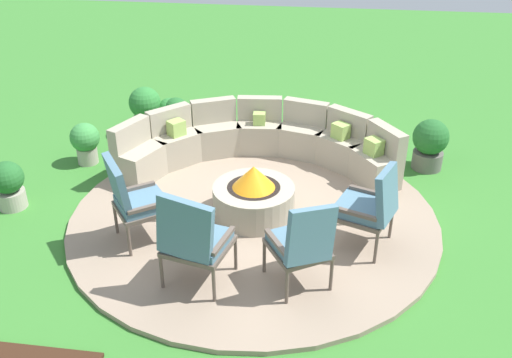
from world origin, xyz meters
TOP-DOWN VIEW (x-y plane):
  - ground_plane at (0.00, 0.00)m, footprint 24.00×24.00m
  - patio_circle at (0.00, 0.00)m, footprint 4.48×4.48m
  - fire_pit at (0.00, 0.00)m, footprint 0.99×0.99m
  - curved_stone_bench at (-0.12, 1.38)m, footprint 3.84×1.73m
  - lounge_chair_front_left at (-1.23, -0.71)m, footprint 0.77×0.80m
  - lounge_chair_front_right at (-0.40, -1.37)m, footprint 0.73×0.71m
  - lounge_chair_back_left at (0.66, -1.26)m, footprint 0.75×0.78m
  - lounge_chair_back_right at (1.35, -0.45)m, footprint 0.78×0.76m
  - potted_plant_0 at (-2.62, 1.15)m, footprint 0.42×0.42m
  - potted_plant_1 at (-1.69, 2.33)m, footprint 0.38×0.38m
  - potted_plant_2 at (-3.08, -0.15)m, footprint 0.41×0.41m
  - potted_plant_3 at (-1.57, 2.29)m, footprint 0.40×0.40m
  - potted_plant_4 at (-2.05, 2.23)m, footprint 0.50×0.50m
  - potted_plant_5 at (2.27, 1.67)m, footprint 0.50×0.50m

SIDE VIEW (x-z plane):
  - ground_plane at x=0.00m, z-range 0.00..0.00m
  - patio_circle at x=0.00m, z-range 0.00..0.06m
  - fire_pit at x=0.00m, z-range -0.02..0.65m
  - potted_plant_1 at x=-1.69m, z-range 0.02..0.62m
  - potted_plant_3 at x=-1.57m, z-range 0.01..0.64m
  - potted_plant_2 at x=-3.08m, z-range 0.03..0.66m
  - potted_plant_0 at x=-2.62m, z-range 0.04..0.65m
  - curved_stone_bench at x=-0.12m, z-range -0.02..0.77m
  - potted_plant_5 at x=2.27m, z-range 0.03..0.77m
  - potted_plant_4 at x=-2.05m, z-range 0.04..0.84m
  - lounge_chair_back_right at x=1.35m, z-range 0.09..1.10m
  - lounge_chair_back_left at x=0.66m, z-range 0.08..1.11m
  - lounge_chair_front_left at x=-1.23m, z-range 0.07..1.15m
  - lounge_chair_front_right at x=-0.40m, z-range 0.06..1.18m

